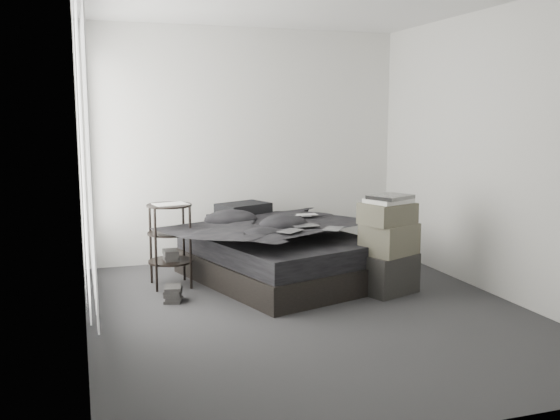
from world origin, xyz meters
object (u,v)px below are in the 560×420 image
object	(u,v)px
box_lower	(387,273)
bed	(279,268)
side_stand	(170,246)
laptop	(304,210)

from	to	relation	value
box_lower	bed	bearing A→B (deg)	139.42
side_stand	laptop	bearing A→B (deg)	0.21
bed	side_stand	size ratio (longest dim) A/B	2.36
bed	side_stand	distance (m)	1.10
box_lower	laptop	bearing A→B (deg)	120.87
bed	laptop	bearing A→B (deg)	7.50
bed	box_lower	xyz separation A→B (m)	(0.82, -0.71, 0.06)
bed	side_stand	xyz separation A→B (m)	(-1.06, 0.14, 0.27)
side_stand	bed	bearing A→B (deg)	-7.47
bed	box_lower	distance (m)	1.09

